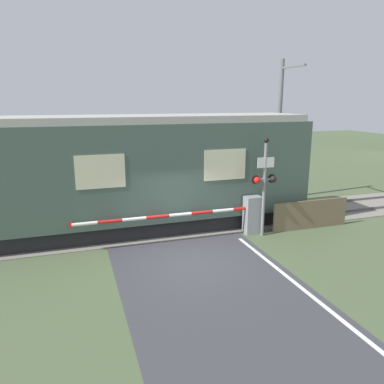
{
  "coord_description": "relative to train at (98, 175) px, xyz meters",
  "views": [
    {
      "loc": [
        -3.29,
        -10.18,
        4.73
      ],
      "look_at": [
        0.71,
        2.05,
        1.57
      ],
      "focal_mm": 35.0,
      "sensor_mm": 36.0,
      "label": 1
    }
  ],
  "objects": [
    {
      "name": "signal_post",
      "position": [
        5.49,
        -2.06,
        -0.15
      ],
      "size": [
        0.93,
        0.26,
        3.51
      ],
      "color": "gray",
      "rests_on": "ground_plane"
    },
    {
      "name": "track_bed",
      "position": [
        2.43,
        0.0,
        -2.13
      ],
      "size": [
        36.0,
        3.2,
        0.13
      ],
      "color": "slate",
      "rests_on": "ground_plane"
    },
    {
      "name": "catenary_pole",
      "position": [
        8.57,
        2.26,
        1.27
      ],
      "size": [
        0.2,
        1.9,
        6.55
      ],
      "color": "slate",
      "rests_on": "ground_plane"
    },
    {
      "name": "crossing_barrier",
      "position": [
        4.72,
        -1.72,
        -1.41
      ],
      "size": [
        6.65,
        0.44,
        1.37
      ],
      "color": "gray",
      "rests_on": "ground_plane"
    },
    {
      "name": "train",
      "position": [
        0.0,
        0.0,
        0.0
      ],
      "size": [
        15.5,
        2.87,
        4.21
      ],
      "color": "black",
      "rests_on": "ground_plane"
    },
    {
      "name": "ground_plane",
      "position": [
        2.43,
        -3.17,
        -2.15
      ],
      "size": [
        80.0,
        80.0,
        0.0
      ],
      "primitive_type": "plane",
      "color": "#475638"
    },
    {
      "name": "roadside_fence",
      "position": [
        7.57,
        -1.96,
        -1.6
      ],
      "size": [
        3.13,
        0.06,
        1.1
      ],
      "color": "#726047",
      "rests_on": "ground_plane"
    }
  ]
}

